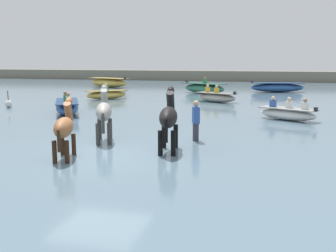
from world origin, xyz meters
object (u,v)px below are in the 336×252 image
object	(u,v)px
boat_far_inshore	(217,97)
person_wading_mid	(196,124)
horse_lead_black	(169,119)
boat_mid_channel	(109,83)
boat_mid_outer	(277,87)
channel_buoy	(8,104)
horse_trailing_grey	(104,113)
boat_near_starboard	(204,88)
horse_flank_chestnut	(64,129)
boat_near_port	(288,114)
boat_distant_east	(106,95)
boat_far_offshore	(67,107)

from	to	relation	value
boat_far_inshore	person_wading_mid	bearing A→B (deg)	-86.48
horse_lead_black	boat_mid_channel	world-z (taller)	horse_lead_black
boat_mid_outer	channel_buoy	size ratio (longest dim) A/B	4.69
channel_buoy	horse_trailing_grey	bearing A→B (deg)	-40.24
horse_lead_black	channel_buoy	bearing A→B (deg)	143.40
horse_trailing_grey	channel_buoy	world-z (taller)	horse_trailing_grey
boat_near_starboard	horse_flank_chestnut	bearing A→B (deg)	-91.78
boat_near_port	boat_distant_east	xyz separation A→B (m)	(-11.19, 6.69, 0.00)
boat_distant_east	channel_buoy	xyz separation A→B (m)	(-3.46, -5.60, -0.08)
boat_near_port	person_wading_mid	xyz separation A→B (m)	(-3.17, -5.38, 0.28)
boat_near_port	boat_far_inshore	world-z (taller)	boat_far_inshore
boat_far_inshore	boat_far_offshore	bearing A→B (deg)	-132.93
boat_near_starboard	boat_far_inshore	bearing A→B (deg)	-74.48
horse_flank_chestnut	boat_mid_channel	world-z (taller)	horse_flank_chestnut
boat_mid_outer	horse_lead_black	bearing A→B (deg)	-99.25
horse_lead_black	boat_distant_east	size ratio (longest dim) A/B	0.81
boat_mid_outer	channel_buoy	distance (m)	20.11
boat_near_port	channel_buoy	bearing A→B (deg)	175.76
boat_distant_east	boat_far_offshore	world-z (taller)	boat_far_offshore
horse_lead_black	boat_mid_outer	distance (m)	22.32
horse_trailing_grey	boat_near_starboard	distance (m)	18.71
boat_mid_outer	boat_near_port	size ratio (longest dim) A/B	1.60
boat_near_starboard	horse_lead_black	bearing A→B (deg)	-84.53
horse_trailing_grey	boat_near_starboard	world-z (taller)	horse_trailing_grey
horse_flank_chestnut	boat_near_starboard	bearing A→B (deg)	88.22
boat_far_inshore	boat_distant_east	bearing A→B (deg)	178.76
horse_flank_chestnut	boat_far_offshore	bearing A→B (deg)	116.95
boat_far_inshore	boat_mid_channel	bearing A→B (deg)	137.28
boat_near_port	person_wading_mid	size ratio (longest dim) A/B	1.65
boat_far_inshore	person_wading_mid	world-z (taller)	person_wading_mid
horse_flank_chestnut	boat_mid_outer	xyz separation A→B (m)	(6.12, 23.53, -0.45)
horse_flank_chestnut	boat_mid_channel	xyz separation A→B (m)	(-8.86, 25.41, -0.40)
boat_far_offshore	boat_far_inshore	xyz separation A→B (m)	(6.46, 6.94, -0.02)
horse_trailing_grey	boat_far_inshore	bearing A→B (deg)	80.40
horse_lead_black	boat_far_inshore	xyz separation A→B (m)	(-0.21, 13.58, -0.66)
horse_flank_chestnut	boat_distant_east	size ratio (longest dim) A/B	0.72
boat_far_inshore	channel_buoy	bearing A→B (deg)	-153.13
boat_distant_east	boat_far_inshore	xyz separation A→B (m)	(7.28, -0.16, 0.01)
horse_flank_chestnut	boat_far_inshore	size ratio (longest dim) A/B	0.68
boat_near_starboard	boat_mid_channel	distance (m)	10.46
boat_mid_outer	boat_mid_channel	size ratio (longest dim) A/B	0.98
person_wading_mid	channel_buoy	xyz separation A→B (m)	(-11.48, 6.47, -0.36)
boat_near_starboard	boat_far_inshore	distance (m)	6.21
boat_near_starboard	boat_near_port	bearing A→B (deg)	-66.02
boat_near_port	boat_distant_east	world-z (taller)	boat_distant_east
horse_flank_chestnut	channel_buoy	size ratio (longest dim) A/B	2.06
horse_flank_chestnut	boat_far_inshore	xyz separation A→B (m)	(2.32, 15.09, -0.52)
boat_far_offshore	boat_mid_outer	bearing A→B (deg)	56.30
boat_near_port	boat_near_starboard	world-z (taller)	boat_near_starboard
horse_flank_chestnut	boat_far_inshore	distance (m)	15.28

